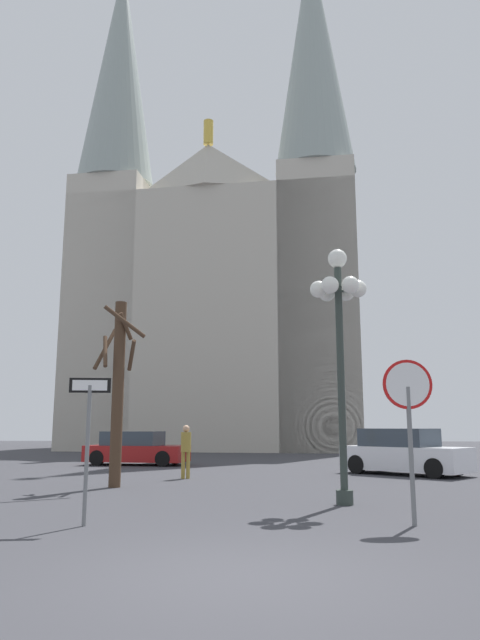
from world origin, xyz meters
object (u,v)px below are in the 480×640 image
street_lamp (339,318)px  parked_car_near_white (404,453)px  pedestrian_walking (186,446)px  stop_sign (409,406)px  parked_car_far_red (136,449)px  cathedral (219,280)px  one_way_arrow_sign (88,430)px  bare_tree (118,386)px

street_lamp → parked_car_near_white: 9.10m
pedestrian_walking → stop_sign: bearing=-59.4°
parked_car_far_red → pedestrian_walking: pedestrian_walking is taller
cathedral → pedestrian_walking: cathedral is taller
one_way_arrow_sign → bare_tree: bare_tree is taller
cathedral → parked_car_near_white: (8.43, -22.23, -11.89)m
street_lamp → parked_car_far_red: (-7.39, 12.53, -3.34)m
cathedral → pedestrian_walking: bearing=-87.2°
cathedral → one_way_arrow_sign: (0.82, -33.10, -11.04)m
stop_sign → parked_car_near_white: 10.83m
street_lamp → parked_car_far_red: 14.92m
cathedral → street_lamp: bearing=-79.8°
stop_sign → pedestrian_walking: (-5.10, 8.62, -0.96)m
street_lamp → pedestrian_walking: size_ratio=3.35×
parked_car_near_white → pedestrian_walking: pedestrian_walking is taller
cathedral → street_lamp: (5.45, -30.18, -8.61)m
stop_sign → parked_car_far_red: bearing=118.5°
one_way_arrow_sign → parked_car_near_white: 13.30m
one_way_arrow_sign → street_lamp: bearing=32.2°
bare_tree → parked_car_far_red: bearing=99.7°
cathedral → street_lamp: size_ratio=7.09×
cathedral → parked_car_near_white: size_ratio=9.16×
street_lamp → bare_tree: street_lamp is taller
bare_tree → pedestrian_walking: 3.61m
bare_tree → parked_car_far_red: bare_tree is taller
pedestrian_walking → parked_car_far_red: bearing=115.6°
cathedral → one_way_arrow_sign: size_ratio=16.17×
cathedral → bare_tree: size_ratio=7.72×
one_way_arrow_sign → parked_car_far_red: 15.72m
one_way_arrow_sign → parked_car_near_white: one_way_arrow_sign is taller
cathedral → bare_tree: bearing=-90.7°
cathedral → street_lamp: 31.86m
stop_sign → parked_car_far_red: size_ratio=0.61×
cathedral → pedestrian_walking: size_ratio=23.74×
bare_tree → parked_car_near_white: 10.16m
bare_tree → pedestrian_walking: (1.53, 2.77, -1.73)m
stop_sign → one_way_arrow_sign: bearing=-176.6°
bare_tree → pedestrian_walking: bearing=61.0°
stop_sign → parked_car_near_white: size_ratio=0.64×
street_lamp → pedestrian_walking: street_lamp is taller
street_lamp → bare_tree: bearing=150.7°
bare_tree → street_lamp: bearing=-29.3°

